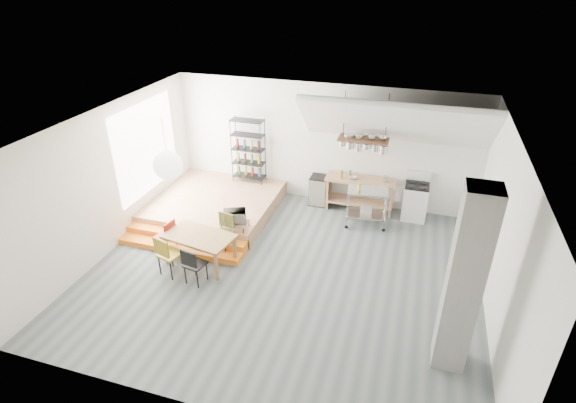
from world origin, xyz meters
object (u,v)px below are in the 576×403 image
(dining_table, at_px, (199,238))
(rolling_cart, at_px, (367,203))
(stove, at_px, (415,201))
(mini_fridge, at_px, (319,190))

(dining_table, xyz_separation_m, rolling_cart, (3.19, 2.62, 0.01))
(rolling_cart, bearing_deg, stove, 26.04)
(stove, height_order, mini_fridge, stove)
(stove, xyz_separation_m, rolling_cart, (-1.13, -0.74, 0.15))
(stove, relative_size, dining_table, 0.75)
(dining_table, height_order, rolling_cart, rolling_cart)
(stove, distance_m, dining_table, 5.47)
(stove, bearing_deg, dining_table, -142.15)
(dining_table, relative_size, mini_fridge, 1.98)
(rolling_cart, bearing_deg, mini_fridge, 143.19)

